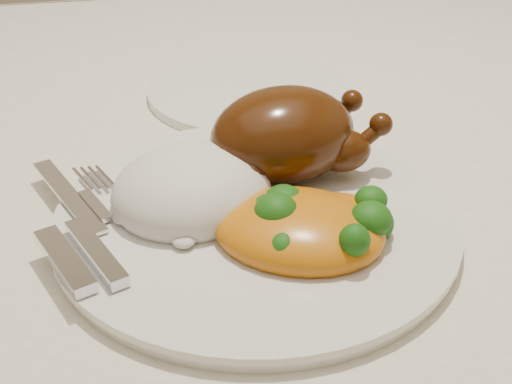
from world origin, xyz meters
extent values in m
cube|color=brown|center=(0.00, 0.00, 0.74)|extent=(1.60, 0.90, 0.04)
cube|color=white|center=(0.00, 0.00, 0.76)|extent=(1.72, 1.02, 0.01)
cube|color=white|center=(0.00, 0.51, 0.68)|extent=(1.72, 0.01, 0.18)
cylinder|color=silver|center=(0.09, -0.13, 0.77)|extent=(0.40, 0.40, 0.01)
cylinder|color=silver|center=(0.14, 0.12, 0.77)|extent=(0.28, 0.28, 0.01)
ellipsoid|color=#401F06|center=(0.13, -0.08, 0.82)|extent=(0.14, 0.11, 0.08)
ellipsoid|color=#401F06|center=(0.12, -0.08, 0.84)|extent=(0.07, 0.05, 0.03)
ellipsoid|color=#401F06|center=(0.17, -0.09, 0.81)|extent=(0.05, 0.04, 0.04)
sphere|color=#401F06|center=(0.21, -0.09, 0.83)|extent=(0.02, 0.02, 0.02)
ellipsoid|color=#401F06|center=(0.17, -0.04, 0.81)|extent=(0.05, 0.04, 0.04)
sphere|color=#401F06|center=(0.20, -0.04, 0.83)|extent=(0.02, 0.02, 0.02)
sphere|color=#401F06|center=(0.09, -0.11, 0.81)|extent=(0.03, 0.03, 0.03)
sphere|color=#401F06|center=(0.08, -0.06, 0.81)|extent=(0.03, 0.03, 0.03)
ellipsoid|color=white|center=(0.05, -0.11, 0.79)|extent=(0.16, 0.15, 0.07)
ellipsoid|color=orange|center=(0.12, -0.17, 0.79)|extent=(0.16, 0.14, 0.04)
ellipsoid|color=orange|center=(0.15, -0.16, 0.79)|extent=(0.06, 0.05, 0.03)
ellipsoid|color=#11410A|center=(0.17, -0.18, 0.79)|extent=(0.03, 0.03, 0.03)
ellipsoid|color=#11410A|center=(0.18, -0.16, 0.80)|extent=(0.02, 0.02, 0.02)
ellipsoid|color=#11410A|center=(0.11, -0.15, 0.80)|extent=(0.03, 0.03, 0.03)
ellipsoid|color=#11410A|center=(0.15, -0.21, 0.80)|extent=(0.02, 0.02, 0.02)
ellipsoid|color=#11410A|center=(0.18, -0.16, 0.80)|extent=(0.02, 0.02, 0.02)
ellipsoid|color=#11410A|center=(0.10, -0.16, 0.80)|extent=(0.03, 0.03, 0.03)
ellipsoid|color=#11410A|center=(0.17, -0.19, 0.80)|extent=(0.03, 0.03, 0.03)
ellipsoid|color=#11410A|center=(0.10, -0.20, 0.80)|extent=(0.02, 0.02, 0.02)
ellipsoid|color=#11410A|center=(0.13, -0.19, 0.79)|extent=(0.02, 0.02, 0.02)
ellipsoid|color=#11410A|center=(0.10, -0.17, 0.81)|extent=(0.03, 0.03, 0.03)
cube|color=silver|center=(-0.05, -0.08, 0.79)|extent=(0.06, 0.12, 0.00)
cube|color=silver|center=(-0.05, -0.17, 0.79)|extent=(0.05, 0.08, 0.01)
cube|color=silver|center=(-0.03, -0.17, 0.79)|extent=(0.04, 0.08, 0.01)
cube|color=silver|center=(-0.03, -0.08, 0.79)|extent=(0.05, 0.09, 0.00)
camera|label=1|loc=(0.00, -0.58, 1.09)|focal=50.00mm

